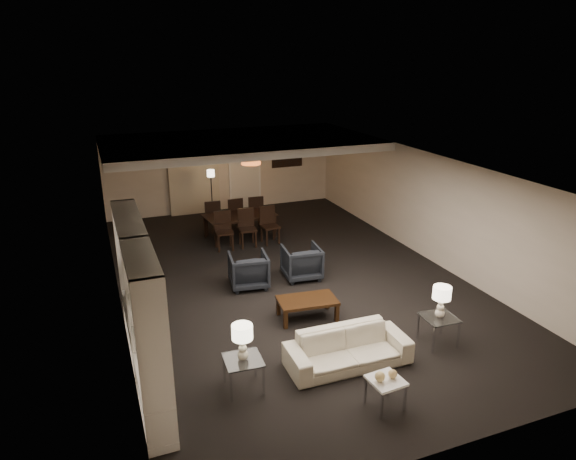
{
  "coord_description": "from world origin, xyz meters",
  "views": [
    {
      "loc": [
        -3.73,
        -9.54,
        4.68
      ],
      "look_at": [
        0.0,
        0.0,
        1.1
      ],
      "focal_mm": 32.0,
      "sensor_mm": 36.0,
      "label": 1
    }
  ],
  "objects_px": {
    "side_table_left": "(244,374)",
    "sofa": "(348,348)",
    "armchair_left": "(249,270)",
    "dining_table": "(240,226)",
    "table_lamp_left": "(243,342)",
    "chair_nl": "(224,231)",
    "television": "(136,287)",
    "armchair_right": "(302,262)",
    "vase_blue": "(151,352)",
    "floor_speaker": "(136,283)",
    "chair_nr": "(270,226)",
    "coffee_table": "(307,309)",
    "chair_fr": "(254,212)",
    "side_table_right": "(438,330)",
    "vase_amber": "(140,288)",
    "marble_table": "(385,393)",
    "table_lamp_right": "(441,302)",
    "chair_fl": "(212,216)",
    "chair_nm": "(248,228)",
    "floor_lamp": "(212,195)",
    "pendant_light": "(251,160)",
    "chair_fm": "(234,214)"
  },
  "relations": [
    {
      "from": "vase_blue",
      "to": "floor_speaker",
      "type": "xyz_separation_m",
      "value": [
        0.11,
        3.62,
        -0.66
      ]
    },
    {
      "from": "side_table_left",
      "to": "sofa",
      "type": "bearing_deg",
      "value": 0.0
    },
    {
      "from": "chair_nl",
      "to": "floor_lamp",
      "type": "height_order",
      "value": "floor_lamp"
    },
    {
      "from": "dining_table",
      "to": "side_table_left",
      "type": "bearing_deg",
      "value": -111.61
    },
    {
      "from": "armchair_right",
      "to": "floor_lamp",
      "type": "bearing_deg",
      "value": -74.05
    },
    {
      "from": "armchair_left",
      "to": "television",
      "type": "xyz_separation_m",
      "value": [
        -2.36,
        -1.55,
        0.71
      ]
    },
    {
      "from": "television",
      "to": "armchair_right",
      "type": "bearing_deg",
      "value": -66.39
    },
    {
      "from": "television",
      "to": "table_lamp_left",
      "type": "bearing_deg",
      "value": -144.29
    },
    {
      "from": "armchair_left",
      "to": "side_table_left",
      "type": "relative_size",
      "value": 1.49
    },
    {
      "from": "coffee_table",
      "to": "chair_fm",
      "type": "relative_size",
      "value": 1.13
    },
    {
      "from": "chair_nr",
      "to": "coffee_table",
      "type": "bearing_deg",
      "value": -103.93
    },
    {
      "from": "dining_table",
      "to": "chair_fr",
      "type": "xyz_separation_m",
      "value": [
        0.6,
        0.65,
        0.15
      ]
    },
    {
      "from": "armchair_left",
      "to": "chair_nr",
      "type": "relative_size",
      "value": 0.84
    },
    {
      "from": "marble_table",
      "to": "armchair_right",
      "type": "bearing_deg",
      "value": 82.23
    },
    {
      "from": "armchair_right",
      "to": "floor_speaker",
      "type": "bearing_deg",
      "value": 6.92
    },
    {
      "from": "table_lamp_right",
      "to": "chair_nl",
      "type": "distance_m",
      "value": 6.0
    },
    {
      "from": "table_lamp_right",
      "to": "chair_fl",
      "type": "bearing_deg",
      "value": 107.94
    },
    {
      "from": "coffee_table",
      "to": "table_lamp_left",
      "type": "distance_m",
      "value": 2.41
    },
    {
      "from": "vase_amber",
      "to": "marble_table",
      "type": "bearing_deg",
      "value": -27.65
    },
    {
      "from": "table_lamp_right",
      "to": "marble_table",
      "type": "bearing_deg",
      "value": -147.09
    },
    {
      "from": "side_table_right",
      "to": "chair_fm",
      "type": "relative_size",
      "value": 0.56
    },
    {
      "from": "table_lamp_left",
      "to": "chair_nl",
      "type": "height_order",
      "value": "table_lamp_left"
    },
    {
      "from": "armchair_right",
      "to": "table_lamp_right",
      "type": "xyz_separation_m",
      "value": [
        1.1,
        -3.3,
        0.41
      ]
    },
    {
      "from": "pendant_light",
      "to": "sofa",
      "type": "bearing_deg",
      "value": -95.17
    },
    {
      "from": "chair_nm",
      "to": "floor_lamp",
      "type": "distance_m",
      "value": 2.49
    },
    {
      "from": "pendant_light",
      "to": "marble_table",
      "type": "height_order",
      "value": "pendant_light"
    },
    {
      "from": "chair_fl",
      "to": "chair_fm",
      "type": "xyz_separation_m",
      "value": [
        0.6,
        0.0,
        0.0
      ]
    },
    {
      "from": "vase_blue",
      "to": "chair_fl",
      "type": "distance_m",
      "value": 7.68
    },
    {
      "from": "chair_nr",
      "to": "chair_fl",
      "type": "xyz_separation_m",
      "value": [
        -1.2,
        1.3,
        0.0
      ]
    },
    {
      "from": "side_table_left",
      "to": "television",
      "type": "height_order",
      "value": "television"
    },
    {
      "from": "marble_table",
      "to": "chair_fm",
      "type": "bearing_deg",
      "value": 89.44
    },
    {
      "from": "table_lamp_left",
      "to": "side_table_left",
      "type": "bearing_deg",
      "value": 0.0
    },
    {
      "from": "dining_table",
      "to": "chair_fl",
      "type": "relative_size",
      "value": 1.92
    },
    {
      "from": "table_lamp_right",
      "to": "chair_nr",
      "type": "xyz_separation_m",
      "value": [
        -1.02,
        5.56,
        -0.3
      ]
    },
    {
      "from": "table_lamp_left",
      "to": "chair_nl",
      "type": "bearing_deg",
      "value": 78.04
    },
    {
      "from": "floor_speaker",
      "to": "dining_table",
      "type": "bearing_deg",
      "value": 66.49
    },
    {
      "from": "chair_fr",
      "to": "chair_fl",
      "type": "bearing_deg",
      "value": 3.54
    },
    {
      "from": "armchair_left",
      "to": "dining_table",
      "type": "relative_size",
      "value": 0.44
    },
    {
      "from": "side_table_left",
      "to": "table_lamp_right",
      "type": "height_order",
      "value": "table_lamp_right"
    },
    {
      "from": "television",
      "to": "vase_blue",
      "type": "relative_size",
      "value": 6.58
    },
    {
      "from": "television",
      "to": "chair_fm",
      "type": "height_order",
      "value": "television"
    },
    {
      "from": "sofa",
      "to": "side_table_left",
      "type": "bearing_deg",
      "value": -179.02
    },
    {
      "from": "chair_fl",
      "to": "side_table_left",
      "type": "bearing_deg",
      "value": 83.79
    },
    {
      "from": "chair_nl",
      "to": "coffee_table",
      "type": "bearing_deg",
      "value": -76.89
    },
    {
      "from": "side_table_right",
      "to": "dining_table",
      "type": "height_order",
      "value": "dining_table"
    },
    {
      "from": "sofa",
      "to": "armchair_left",
      "type": "distance_m",
      "value": 3.36
    },
    {
      "from": "side_table_left",
      "to": "chair_nm",
      "type": "bearing_deg",
      "value": 72.27
    },
    {
      "from": "chair_nr",
      "to": "floor_lamp",
      "type": "distance_m",
      "value": 2.64
    },
    {
      "from": "television",
      "to": "armchair_left",
      "type": "bearing_deg",
      "value": -56.58
    },
    {
      "from": "table_lamp_left",
      "to": "chair_nm",
      "type": "height_order",
      "value": "table_lamp_left"
    }
  ]
}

